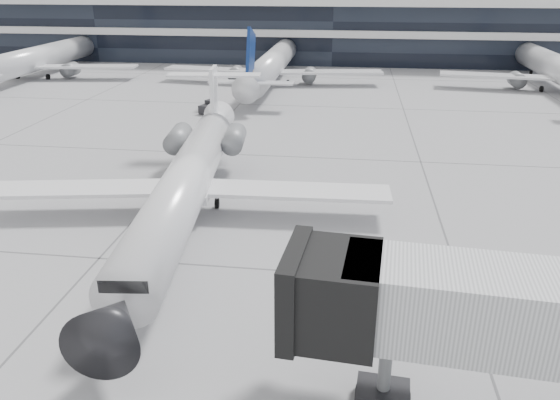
# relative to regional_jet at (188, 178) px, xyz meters

# --- Properties ---
(ground) EXTENTS (220.00, 220.00, 0.00)m
(ground) POSITION_rel_regional_jet_xyz_m (6.55, -6.53, -2.63)
(ground) COLOR gray
(ground) RESTS_ON ground
(terminal) EXTENTS (170.00, 22.00, 10.00)m
(terminal) POSITION_rel_regional_jet_xyz_m (6.55, 75.47, 2.37)
(terminal) COLOR black
(terminal) RESTS_ON ground
(bg_jet_left) EXTENTS (32.00, 40.00, 9.60)m
(bg_jet_left) POSITION_rel_regional_jet_xyz_m (-38.45, 48.47, -2.63)
(bg_jet_left) COLOR silver
(bg_jet_left) RESTS_ON ground
(bg_jet_center) EXTENTS (32.00, 40.00, 9.60)m
(bg_jet_center) POSITION_rel_regional_jet_xyz_m (-1.45, 48.47, -2.63)
(bg_jet_center) COLOR silver
(bg_jet_center) RESTS_ON ground
(bg_jet_right) EXTENTS (32.00, 40.00, 9.60)m
(bg_jet_right) POSITION_rel_regional_jet_xyz_m (38.55, 48.47, -2.63)
(bg_jet_right) COLOR silver
(bg_jet_right) RESTS_ON ground
(regional_jet) EXTENTS (26.67, 33.30, 7.69)m
(regional_jet) POSITION_rel_regional_jet_xyz_m (0.00, 0.00, 0.00)
(regional_jet) COLOR white
(regional_jet) RESTS_ON ground
(traffic_cone) EXTENTS (0.43, 0.43, 0.59)m
(traffic_cone) POSITION_rel_regional_jet_xyz_m (4.19, 5.28, -2.35)
(traffic_cone) COLOR #F6460C
(traffic_cone) RESTS_ON ground
(far_tug) EXTENTS (2.06, 2.61, 1.45)m
(far_tug) POSITION_rel_regional_jet_xyz_m (-5.99, 28.40, -1.97)
(far_tug) COLOR black
(far_tug) RESTS_ON ground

